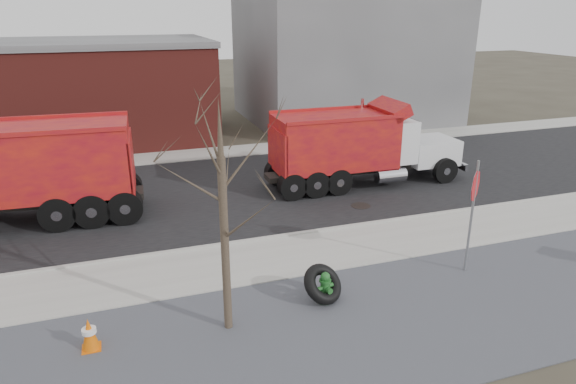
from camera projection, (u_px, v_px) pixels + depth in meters
name	position (u px, v px, depth m)	size (l,w,h in m)	color
ground	(317.00, 257.00, 14.87)	(120.00, 120.00, 0.00)	#383328
gravel_verge	(374.00, 322.00, 11.75)	(60.00, 5.00, 0.03)	slate
sidewalk	(314.00, 252.00, 15.08)	(60.00, 2.50, 0.06)	#9E9B93
curb	(299.00, 234.00, 16.23)	(60.00, 0.15, 0.11)	#9E9B93
road	(258.00, 188.00, 20.47)	(60.00, 9.40, 0.02)	black
far_sidewalk	(227.00, 152.00, 25.54)	(60.00, 2.00, 0.06)	#9E9B93
building_grey	(344.00, 55.00, 32.27)	(12.00, 10.00, 8.00)	gray
building_brick	(10.00, 94.00, 26.05)	(20.20, 8.20, 5.30)	maroon
bare_tree	(222.00, 190.00, 10.46)	(3.20, 3.20, 5.20)	#382D23
fire_hydrant	(325.00, 288.00, 12.47)	(0.46, 0.45, 0.81)	#256329
truck_tire	(323.00, 284.00, 12.49)	(1.34, 1.28, 0.96)	black
stop_sign	(474.00, 199.00, 13.35)	(0.68, 0.57, 3.15)	gray
traffic_cone_far	(89.00, 334.00, 10.72)	(0.39, 0.39, 0.75)	#E46007
dump_truck_red_a	(358.00, 144.00, 20.42)	(8.21, 2.38, 3.31)	black
dump_truck_red_b	(11.00, 169.00, 16.58)	(8.84, 2.99, 3.70)	black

